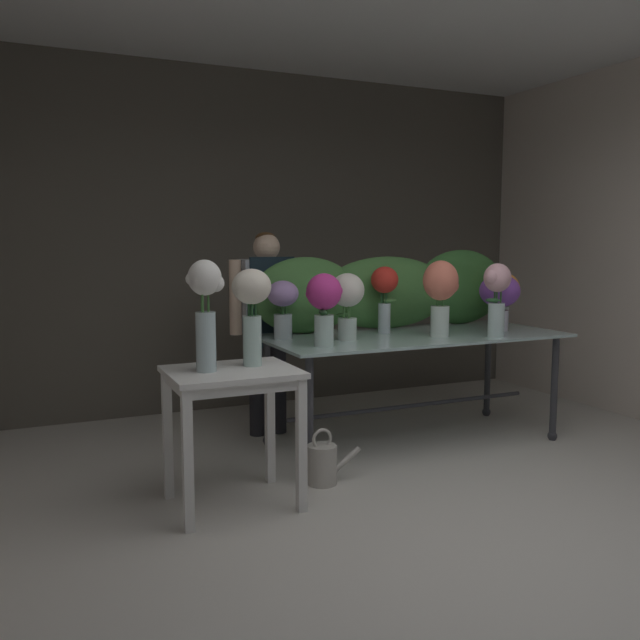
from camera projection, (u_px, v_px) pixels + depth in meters
The scene contains 19 objects.
ground_plane at pixel (354, 454), 4.60m from camera, with size 7.49×7.49×0.00m, color beige.
wall_back at pixel (268, 241), 5.97m from camera, with size 5.20×0.12×2.92m, color #5B564C.
wall_right at pixel (636, 241), 5.49m from camera, with size 0.12×3.53×2.92m, color beige.
ceiling_slab at pixel (357, 2), 4.25m from camera, with size 5.32×3.53×0.12m, color silver.
display_table_glass at pixel (413, 349), 4.80m from camera, with size 2.16×0.96×0.80m.
side_table_white at pixel (232, 389), 3.65m from camera, with size 0.70×0.57×0.77m.
florist at pixel (267, 312), 4.99m from camera, with size 0.58×0.24×1.53m.
foliage_backdrop at pixel (387, 292), 5.08m from camera, with size 2.18×0.25×0.60m.
vase_coral_roses at pixel (441, 290), 4.63m from camera, with size 0.28×0.24×0.53m.
vase_ivory_lilies at pixel (347, 299), 4.49m from camera, with size 0.25×0.23×0.45m.
vase_scarlet_peonies at pixel (385, 290), 4.81m from camera, with size 0.20×0.20×0.48m.
vase_violet_snapdragons at pixel (499, 296), 4.95m from camera, with size 0.30×0.30×0.42m.
vase_blush_freesia at pixel (497, 294), 4.62m from camera, with size 0.21×0.19×0.51m.
vase_sunset_dahlias at pixel (502, 293), 5.20m from camera, with size 0.27×0.27×0.42m.
vase_lilac_stock at pixel (283, 304), 4.54m from camera, with size 0.22×0.22×0.40m.
vase_magenta_tulips at pixel (324, 302), 4.22m from camera, with size 0.23×0.23×0.46m.
vase_white_roses_tall at pixel (206, 307), 3.54m from camera, with size 0.20×0.18×0.60m.
vase_cream_lisianthus_tall at pixel (252, 304), 3.71m from camera, with size 0.22×0.22×0.54m.
watering_can at pixel (323, 463), 4.03m from camera, with size 0.35×0.18×0.34m.
Camera 1 is at (-2.05, -2.26, 1.46)m, focal length 37.48 mm.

